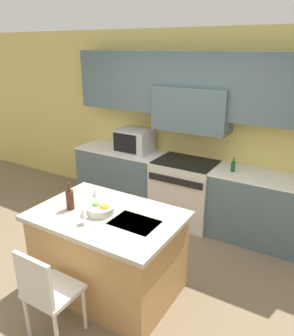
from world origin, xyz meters
name	(u,v)px	position (x,y,z in m)	size (l,w,h in m)	color
ground_plane	(117,284)	(0.00, 0.00, 0.00)	(10.00, 10.00, 0.00)	#7A664C
back_cabinetry	(196,111)	(0.00, 1.96, 1.60)	(10.00, 0.46, 2.70)	#DBC166
back_counter	(185,191)	(0.00, 1.71, 0.46)	(3.68, 0.62, 0.92)	#4C6066
range_stove	(185,191)	(0.00, 1.69, 0.46)	(0.87, 0.70, 0.92)	beige
microwave	(134,141)	(-0.88, 1.71, 1.10)	(0.52, 0.40, 0.35)	#B7B7BC
kitchen_island	(108,252)	(-0.04, -0.08, 0.45)	(1.47, 1.00, 0.90)	#B7844C
island_chair	(46,291)	(-0.08, -0.88, 0.53)	(0.42, 0.40, 0.92)	beige
wine_bottle	(70,199)	(-0.41, -0.19, 1.01)	(0.08, 0.08, 0.29)	#422314
wine_glass_near	(83,213)	(-0.10, -0.35, 1.01)	(0.07, 0.07, 0.16)	white
wine_glass_far	(95,193)	(-0.29, 0.06, 1.01)	(0.07, 0.07, 0.16)	white
fruit_bowl	(101,209)	(-0.09, -0.10, 0.95)	(0.27, 0.27, 0.11)	silver
oil_bottle_on_counter	(233,166)	(0.69, 1.66, 0.99)	(0.05, 0.05, 0.19)	#194723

